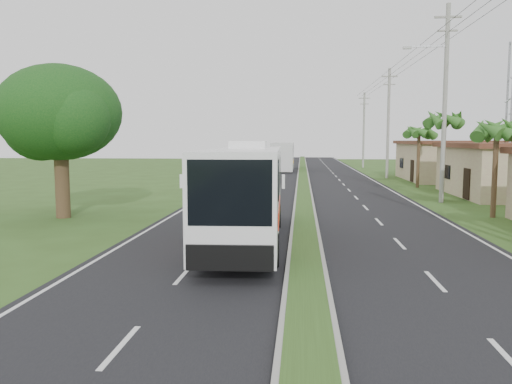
{
  "coord_description": "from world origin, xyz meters",
  "views": [
    {
      "loc": [
        -0.16,
        -13.68,
        3.85
      ],
      "look_at": [
        -1.96,
        5.96,
        1.8
      ],
      "focal_mm": 35.0,
      "sensor_mm": 36.0,
      "label": 1
    }
  ],
  "objects": [
    {
      "name": "ground",
      "position": [
        0.0,
        0.0,
        0.0
      ],
      "size": [
        180.0,
        180.0,
        0.0
      ],
      "primitive_type": "plane",
      "color": "#314B1B",
      "rests_on": "ground"
    },
    {
      "name": "road_asphalt",
      "position": [
        0.0,
        20.0,
        0.01
      ],
      "size": [
        14.0,
        160.0,
        0.02
      ],
      "primitive_type": "cube",
      "color": "black",
      "rests_on": "ground"
    },
    {
      "name": "median_strip",
      "position": [
        0.0,
        20.0,
        0.1
      ],
      "size": [
        1.2,
        160.0,
        0.18
      ],
      "color": "gray",
      "rests_on": "ground"
    },
    {
      "name": "lane_edge_left",
      "position": [
        -6.7,
        20.0,
        0.0
      ],
      "size": [
        0.12,
        160.0,
        0.01
      ],
      "primitive_type": "cube",
      "color": "silver",
      "rests_on": "ground"
    },
    {
      "name": "lane_edge_right",
      "position": [
        6.7,
        20.0,
        0.0
      ],
      "size": [
        0.12,
        160.0,
        0.01
      ],
      "primitive_type": "cube",
      "color": "silver",
      "rests_on": "ground"
    },
    {
      "name": "shop_mid",
      "position": [
        14.0,
        22.0,
        1.86
      ],
      "size": [
        7.6,
        10.6,
        3.67
      ],
      "color": "tan",
      "rests_on": "ground"
    },
    {
      "name": "shop_far",
      "position": [
        14.0,
        36.0,
        1.93
      ],
      "size": [
        8.6,
        11.6,
        3.82
      ],
      "color": "tan",
      "rests_on": "ground"
    },
    {
      "name": "palm_verge_b",
      "position": [
        9.4,
        12.0,
        4.36
      ],
      "size": [
        2.4,
        2.4,
        5.05
      ],
      "color": "#473321",
      "rests_on": "ground"
    },
    {
      "name": "palm_verge_c",
      "position": [
        8.8,
        19.0,
        5.12
      ],
      "size": [
        2.4,
        2.4,
        5.85
      ],
      "color": "#473321",
      "rests_on": "ground"
    },
    {
      "name": "palm_verge_d",
      "position": [
        9.3,
        28.0,
        4.55
      ],
      "size": [
        2.4,
        2.4,
        5.25
      ],
      "color": "#473321",
      "rests_on": "ground"
    },
    {
      "name": "shade_tree",
      "position": [
        -12.11,
        10.02,
        5.03
      ],
      "size": [
        6.3,
        6.0,
        7.54
      ],
      "color": "#473321",
      "rests_on": "ground"
    },
    {
      "name": "utility_pole_b",
      "position": [
        8.47,
        18.0,
        6.26
      ],
      "size": [
        3.2,
        0.28,
        12.0
      ],
      "color": "gray",
      "rests_on": "ground"
    },
    {
      "name": "utility_pole_c",
      "position": [
        8.5,
        38.0,
        5.67
      ],
      "size": [
        1.6,
        0.28,
        11.0
      ],
      "color": "gray",
      "rests_on": "ground"
    },
    {
      "name": "utility_pole_d",
      "position": [
        8.5,
        58.0,
        5.42
      ],
      "size": [
        1.6,
        0.28,
        10.5
      ],
      "color": "gray",
      "rests_on": "ground"
    },
    {
      "name": "coach_bus_main",
      "position": [
        -2.22,
        4.99,
        2.1
      ],
      "size": [
        2.88,
        11.9,
        3.82
      ],
      "rotation": [
        0.0,
        0.0,
        0.04
      ],
      "color": "white",
      "rests_on": "ground"
    },
    {
      "name": "coach_bus_far",
      "position": [
        -2.54,
        50.36,
        2.02
      ],
      "size": [
        2.74,
        12.23,
        3.56
      ],
      "rotation": [
        0.0,
        0.0,
        0.0
      ],
      "color": "silver",
      "rests_on": "ground"
    },
    {
      "name": "motorcyclist",
      "position": [
        -2.0,
        7.23,
        0.8
      ],
      "size": [
        1.6,
        0.63,
        2.18
      ],
      "rotation": [
        0.0,
        0.0,
        0.13
      ],
      "color": "black",
      "rests_on": "ground"
    }
  ]
}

